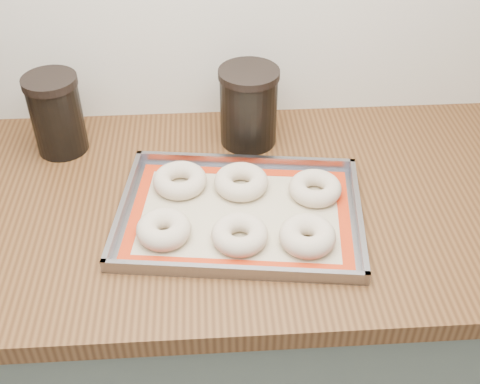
{
  "coord_description": "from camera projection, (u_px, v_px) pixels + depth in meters",
  "views": [
    {
      "loc": [
        0.19,
        0.75,
        1.67
      ],
      "look_at": [
        0.24,
        1.62,
        0.96
      ],
      "focal_mm": 45.0,
      "sensor_mm": 36.0,
      "label": 1
    }
  ],
  "objects": [
    {
      "name": "baking_mat",
      "position": [
        240.0,
        214.0,
        1.15
      ],
      "size": [
        0.45,
        0.34,
        0.0
      ],
      "rotation": [
        0.0,
        0.0,
        -0.13
      ],
      "color": "#C6B793",
      "rests_on": "baking_tray"
    },
    {
      "name": "canister_mid",
      "position": [
        57.0,
        114.0,
        1.28
      ],
      "size": [
        0.11,
        0.11,
        0.18
      ],
      "color": "black",
      "rests_on": "countertop"
    },
    {
      "name": "canister_right",
      "position": [
        249.0,
        106.0,
        1.3
      ],
      "size": [
        0.13,
        0.13,
        0.18
      ],
      "color": "black",
      "rests_on": "countertop"
    },
    {
      "name": "countertop",
      "position": [
        117.0,
        210.0,
        1.2
      ],
      "size": [
        3.06,
        0.68,
        0.04
      ],
      "primitive_type": "cube",
      "color": "brown",
      "rests_on": "cabinet"
    },
    {
      "name": "bagel_back_left",
      "position": [
        180.0,
        180.0,
        1.21
      ],
      "size": [
        0.13,
        0.13,
        0.04
      ],
      "primitive_type": "torus",
      "rotation": [
        0.0,
        0.0,
        0.21
      ],
      "color": "beige",
      "rests_on": "baking_mat"
    },
    {
      "name": "bagel_back_mid",
      "position": [
        241.0,
        182.0,
        1.2
      ],
      "size": [
        0.13,
        0.13,
        0.04
      ],
      "primitive_type": "torus",
      "rotation": [
        0.0,
        0.0,
        -0.28
      ],
      "color": "beige",
      "rests_on": "baking_mat"
    },
    {
      "name": "bagel_front_mid",
      "position": [
        240.0,
        234.0,
        1.08
      ],
      "size": [
        0.12,
        0.12,
        0.04
      ],
      "primitive_type": "torus",
      "rotation": [
        0.0,
        0.0,
        -0.19
      ],
      "color": "beige",
      "rests_on": "baking_mat"
    },
    {
      "name": "bagel_front_right",
      "position": [
        307.0,
        236.0,
        1.08
      ],
      "size": [
        0.14,
        0.14,
        0.04
      ],
      "primitive_type": "torus",
      "rotation": [
        0.0,
        0.0,
        -0.46
      ],
      "color": "beige",
      "rests_on": "baking_mat"
    },
    {
      "name": "baking_tray",
      "position": [
        240.0,
        213.0,
        1.15
      ],
      "size": [
        0.5,
        0.39,
        0.03
      ],
      "rotation": [
        0.0,
        0.0,
        -0.13
      ],
      "color": "gray",
      "rests_on": "countertop"
    },
    {
      "name": "bagel_back_right",
      "position": [
        315.0,
        188.0,
        1.19
      ],
      "size": [
        0.11,
        0.11,
        0.03
      ],
      "primitive_type": "torus",
      "rotation": [
        0.0,
        0.0,
        0.05
      ],
      "color": "beige",
      "rests_on": "baking_mat"
    },
    {
      "name": "cabinet",
      "position": [
        141.0,
        347.0,
        1.49
      ],
      "size": [
        3.0,
        0.65,
        0.86
      ],
      "primitive_type": "cube",
      "color": "#5B665A",
      "rests_on": "floor"
    },
    {
      "name": "bagel_front_left",
      "position": [
        164.0,
        229.0,
        1.09
      ],
      "size": [
        0.13,
        0.13,
        0.04
      ],
      "primitive_type": "torus",
      "rotation": [
        0.0,
        0.0,
        -0.32
      ],
      "color": "beige",
      "rests_on": "baking_mat"
    }
  ]
}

